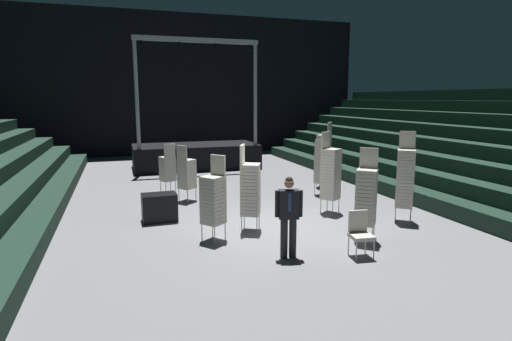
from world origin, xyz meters
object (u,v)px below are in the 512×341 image
Objects in this scene: chair_stack_front_right at (213,199)px; chair_stack_mid_right at (324,155)px; chair_stack_rear_right at (366,196)px; chair_stack_rear_centre at (405,177)px; chair_stack_front_left at (168,168)px; stage_riser at (196,154)px; equipment_road_case at (159,207)px; chair_stack_mid_left at (323,167)px; man_with_tie at (289,213)px; loose_chair_near_man at (360,231)px; chair_stack_rear_left at (331,173)px; chair_stack_mid_centre at (187,173)px; chair_stack_aisle_left at (250,188)px.

chair_stack_mid_right is (5.12, 4.50, 0.21)m from chair_stack_front_right.
chair_stack_rear_right is 2.11m from chair_stack_rear_centre.
chair_stack_front_left is 0.72× the size of chair_stack_rear_centre.
stage_riser reaches higher than equipment_road_case.
stage_riser is at bearing -171.48° from chair_stack_mid_left.
man_with_tie is 5.88m from chair_stack_mid_left.
chair_stack_rear_centre reaches higher than chair_stack_front_right.
chair_stack_rear_centre is at bearing -111.05° from chair_stack_rear_right.
chair_stack_mid_right is 4.63m from chair_stack_rear_centre.
loose_chair_near_man is at bearing 90.82° from chair_stack_rear_right.
chair_stack_rear_left is (2.24, -9.01, 0.49)m from stage_riser.
chair_stack_mid_centre is at bearing -94.49° from chair_stack_front_left.
man_with_tie is at bearing 49.90° from chair_stack_rear_right.
chair_stack_rear_right reaches higher than chair_stack_front_left.
equipment_road_case is at bearing -9.45° from chair_stack_front_right.
loose_chair_near_man is (-2.46, -6.41, -0.66)m from chair_stack_mid_right.
chair_stack_rear_left is at bearing -117.04° from man_with_tie.
chair_stack_mid_right is 2.53× the size of loose_chair_near_man.
chair_stack_rear_centre is 6.53m from equipment_road_case.
chair_stack_aisle_left is 2.26× the size of loose_chair_near_man.
chair_stack_mid_left is at bearing -109.86° from man_with_tie.
man_with_tie is 3.74m from chair_stack_rear_left.
chair_stack_aisle_left is (-2.66, -0.86, -0.08)m from chair_stack_rear_left.
chair_stack_mid_left is 4.68m from chair_stack_rear_right.
man_with_tie is 5.63m from chair_stack_mid_centre.
chair_stack_rear_left reaches higher than chair_stack_mid_left.
chair_stack_rear_right is 5.35m from equipment_road_case.
loose_chair_near_man is at bearing -84.24° from stage_riser.
loose_chair_near_man is (-1.01, -3.19, -0.62)m from chair_stack_rear_left.
chair_stack_rear_right reaches higher than man_with_tie.
loose_chair_near_man is at bearing 39.16° from chair_stack_rear_left.
chair_stack_mid_left is 0.79× the size of chair_stack_mid_right.
chair_stack_aisle_left is at bearing 178.98° from chair_stack_mid_right.
chair_stack_aisle_left reaches higher than equipment_road_case.
chair_stack_mid_right is 1.33× the size of chair_stack_mid_centre.
chair_stack_front_left is 0.87× the size of chair_stack_front_right.
chair_stack_mid_right is at bearing -108.87° from man_with_tie.
chair_stack_mid_right is (0.62, 1.15, 0.25)m from chair_stack_mid_left.
chair_stack_rear_right is 1.00× the size of chair_stack_aisle_left.
chair_stack_front_left is 5.20m from chair_stack_aisle_left.
chair_stack_rear_right reaches higher than equipment_road_case.
man_with_tie is 1.79× the size of loose_chair_near_man.
chair_stack_aisle_left is (-3.49, -2.93, 0.13)m from chair_stack_mid_left.
stage_riser is 11.06m from chair_stack_rear_centre.
chair_stack_mid_right is 1.04× the size of chair_stack_rear_left.
loose_chair_near_man is (3.08, -7.32, -0.33)m from chair_stack_front_left.
chair_stack_rear_right is (-1.24, -4.51, 0.13)m from chair_stack_mid_left.
stage_riser reaches higher than chair_stack_rear_right.
chair_stack_front_right is 2.18× the size of equipment_road_case.
stage_riser is 12.27m from loose_chair_near_man.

